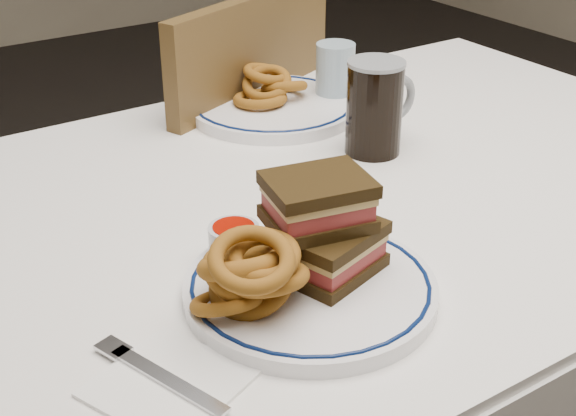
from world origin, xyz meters
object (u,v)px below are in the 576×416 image
main_plate (310,288)px  far_plate (273,106)px  chair_far (209,200)px  reuben_sandwich (324,226)px  beer_mug (376,106)px

main_plate → far_plate: 0.55m
chair_far → far_plate: 0.33m
reuben_sandwich → beer_mug: bearing=42.3°
main_plate → beer_mug: 0.41m
reuben_sandwich → beer_mug: 0.38m
beer_mug → main_plate: bearing=-138.9°
chair_far → reuben_sandwich: bearing=-107.3°
beer_mug → far_plate: (-0.04, 0.22, -0.06)m
main_plate → far_plate: (0.26, 0.49, 0.00)m
reuben_sandwich → chair_far: bearing=72.7°
chair_far → far_plate: chair_far is taller
chair_far → reuben_sandwich: 0.77m
chair_far → beer_mug: size_ratio=6.52×
reuben_sandwich → far_plate: (0.24, 0.47, -0.06)m
main_plate → far_plate: size_ratio=0.97×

